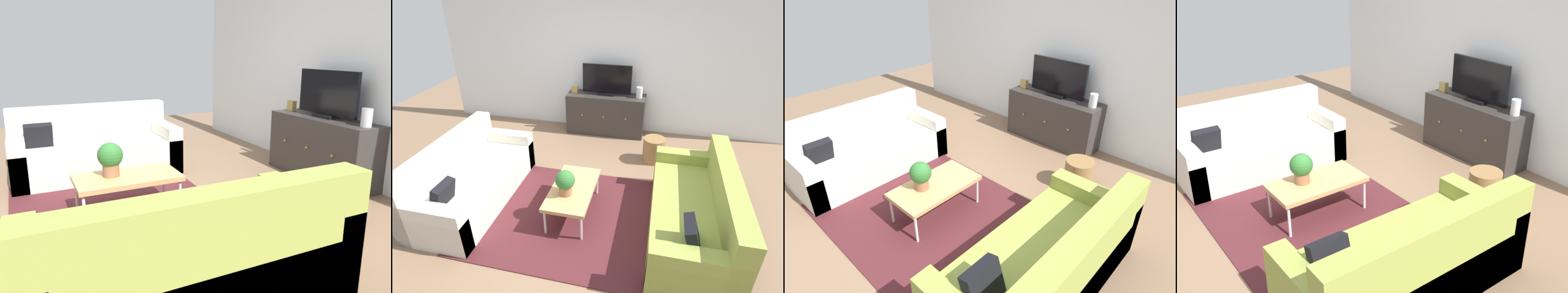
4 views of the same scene
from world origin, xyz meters
TOP-DOWN VIEW (x-y plane):
  - ground_plane at (0.00, 0.00)m, footprint 10.00×10.00m
  - wall_back at (0.00, 2.55)m, footprint 6.40×0.12m
  - area_rug at (0.00, -0.15)m, footprint 2.50×1.90m
  - couch_left_side at (-1.44, -0.10)m, footprint 0.86×1.94m
  - couch_right_side at (1.44, -0.10)m, footprint 0.86×1.94m
  - coffee_table at (-0.03, -0.08)m, footprint 0.51×0.94m
  - potted_plant at (-0.08, -0.21)m, footprint 0.23×0.23m
  - tv_console at (-0.05, 2.27)m, footprint 1.40×0.47m
  - flat_screen_tv at (-0.05, 2.29)m, footprint 0.86×0.16m
  - glass_vase at (0.53, 2.27)m, footprint 0.11×0.11m
  - mantel_clock at (-0.64, 2.27)m, footprint 0.11×0.07m
  - wicker_basket at (0.88, 1.41)m, footprint 0.34×0.34m

SIDE VIEW (x-z plane):
  - ground_plane at x=0.00m, z-range 0.00..0.00m
  - area_rug at x=0.00m, z-range 0.00..0.01m
  - wicker_basket at x=0.88m, z-range 0.00..0.40m
  - couch_left_side at x=-1.44m, z-range -0.13..0.69m
  - couch_right_side at x=1.44m, z-range -0.13..0.69m
  - coffee_table at x=-0.03m, z-range 0.16..0.54m
  - tv_console at x=-0.05m, z-range 0.00..0.73m
  - potted_plant at x=-0.08m, z-range 0.40..0.71m
  - mantel_clock at x=-0.64m, z-range 0.73..0.86m
  - glass_vase at x=0.53m, z-range 0.73..0.92m
  - flat_screen_tv at x=-0.05m, z-range 0.73..1.27m
  - wall_back at x=0.00m, z-range 0.00..2.70m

